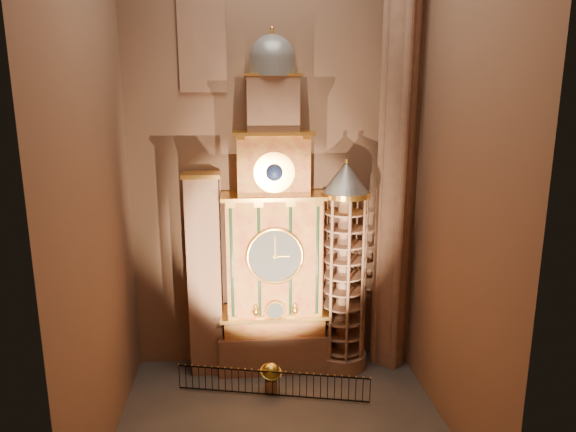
{
  "coord_description": "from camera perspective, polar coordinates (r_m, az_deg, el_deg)",
  "views": [
    {
      "loc": [
        -1.54,
        -19.3,
        13.67
      ],
      "look_at": [
        0.54,
        3.0,
        8.48
      ],
      "focal_mm": 32.0,
      "sensor_mm": 36.0,
      "label": 1
    }
  ],
  "objects": [
    {
      "name": "portrait_tower",
      "position": [
        25.8,
        -9.2,
        -6.41
      ],
      "size": [
        1.8,
        1.6,
        10.2
      ],
      "color": "#8C634C",
      "rests_on": "floor"
    },
    {
      "name": "astronomical_clock",
      "position": [
        25.3,
        -1.62,
        -3.01
      ],
      "size": [
        5.6,
        2.41,
        16.7
      ],
      "color": "#8C634C",
      "rests_on": "floor"
    },
    {
      "name": "celestial_globe",
      "position": [
        25.31,
        -1.9,
        -17.26
      ],
      "size": [
        1.34,
        1.31,
        1.5
      ],
      "color": "#8C634C",
      "rests_on": "floor"
    },
    {
      "name": "wall_right",
      "position": [
        21.27,
        18.48,
        5.17
      ],
      "size": [
        0.0,
        22.0,
        22.0
      ],
      "primitive_type": "plane",
      "rotation": [
        1.57,
        0.0,
        -1.57
      ],
      "color": "brown",
      "rests_on": "floor"
    },
    {
      "name": "iron_railing",
      "position": [
        25.12,
        -1.75,
        -18.13
      ],
      "size": [
        8.78,
        2.08,
        1.23
      ],
      "color": "black",
      "rests_on": "floor"
    },
    {
      "name": "floor",
      "position": [
        23.7,
        -0.67,
        -22.18
      ],
      "size": [
        14.0,
        14.0,
        0.0
      ],
      "primitive_type": "plane",
      "color": "#383330",
      "rests_on": "ground"
    },
    {
      "name": "wall_back",
      "position": [
        25.49,
        -1.84,
        7.03
      ],
      "size": [
        22.0,
        0.0,
        22.0
      ],
      "primitive_type": "plane",
      "rotation": [
        1.57,
        0.0,
        0.0
      ],
      "color": "brown",
      "rests_on": "floor"
    },
    {
      "name": "stair_turret",
      "position": [
        25.92,
        6.22,
        -5.95
      ],
      "size": [
        2.5,
        2.5,
        10.8
      ],
      "color": "#8C634C",
      "rests_on": "floor"
    },
    {
      "name": "wall_left",
      "position": [
        20.24,
        -20.99,
        4.6
      ],
      "size": [
        0.0,
        22.0,
        22.0
      ],
      "primitive_type": "plane",
      "rotation": [
        1.57,
        0.0,
        1.57
      ],
      "color": "brown",
      "rests_on": "floor"
    },
    {
      "name": "stained_glass_window",
      "position": [
        25.43,
        -9.56,
        19.26
      ],
      "size": [
        2.2,
        0.14,
        5.2
      ],
      "color": "navy",
      "rests_on": "wall_back"
    },
    {
      "name": "gothic_pier",
      "position": [
        25.61,
        12.16,
        6.77
      ],
      "size": [
        2.04,
        2.04,
        22.0
      ],
      "color": "#8C634C",
      "rests_on": "floor"
    }
  ]
}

